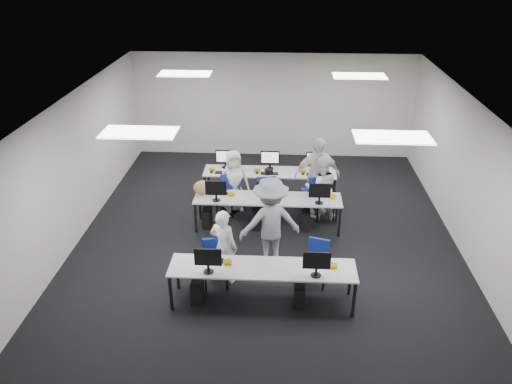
# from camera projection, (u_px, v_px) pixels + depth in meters

# --- Properties ---
(room) EXTENTS (9.00, 9.02, 3.00)m
(room) POSITION_uv_depth(u_px,v_px,m) (268.00, 169.00, 10.31)
(room) COLOR black
(room) RESTS_ON ground
(ceiling_panels) EXTENTS (5.20, 4.60, 0.02)m
(ceiling_panels) POSITION_uv_depth(u_px,v_px,m) (269.00, 99.00, 9.64)
(ceiling_panels) COLOR white
(ceiling_panels) RESTS_ON room
(desk_front) EXTENTS (3.20, 0.70, 0.73)m
(desk_front) POSITION_uv_depth(u_px,v_px,m) (262.00, 270.00, 8.53)
(desk_front) COLOR #B6B9BB
(desk_front) RESTS_ON ground
(desk_mid) EXTENTS (3.20, 0.70, 0.73)m
(desk_mid) POSITION_uv_depth(u_px,v_px,m) (268.00, 200.00, 10.85)
(desk_mid) COLOR #B6B9BB
(desk_mid) RESTS_ON ground
(desk_back) EXTENTS (3.20, 0.70, 0.73)m
(desk_back) POSITION_uv_depth(u_px,v_px,m) (270.00, 173.00, 12.10)
(desk_back) COLOR #B6B9BB
(desk_back) RESTS_ON ground
(equipment_front) EXTENTS (2.51, 0.41, 1.19)m
(equipment_front) POSITION_uv_depth(u_px,v_px,m) (251.00, 285.00, 8.67)
(equipment_front) COLOR #0B2F96
(equipment_front) RESTS_ON desk_front
(equipment_mid) EXTENTS (2.91, 0.41, 1.19)m
(equipment_mid) POSITION_uv_depth(u_px,v_px,m) (259.00, 213.00, 10.99)
(equipment_mid) COLOR white
(equipment_mid) RESTS_ON desk_mid
(equipment_back) EXTENTS (2.91, 0.41, 1.19)m
(equipment_back) POSITION_uv_depth(u_px,v_px,m) (277.00, 185.00, 12.26)
(equipment_back) COLOR white
(equipment_back) RESTS_ON desk_back
(chair_0) EXTENTS (0.51, 0.54, 0.88)m
(chair_0) POSITION_uv_depth(u_px,v_px,m) (216.00, 271.00, 9.17)
(chair_0) COLOR navy
(chair_0) RESTS_ON ground
(chair_1) EXTENTS (0.52, 0.55, 0.84)m
(chair_1) POSITION_uv_depth(u_px,v_px,m) (316.00, 270.00, 9.24)
(chair_1) COLOR navy
(chair_1) RESTS_ON ground
(chair_2) EXTENTS (0.53, 0.56, 0.85)m
(chair_2) POSITION_uv_depth(u_px,v_px,m) (228.00, 202.00, 11.66)
(chair_2) COLOR navy
(chair_2) RESTS_ON ground
(chair_3) EXTENTS (0.49, 0.53, 0.90)m
(chair_3) POSITION_uv_depth(u_px,v_px,m) (266.00, 205.00, 11.51)
(chair_3) COLOR navy
(chair_3) RESTS_ON ground
(chair_4) EXTENTS (0.49, 0.52, 0.85)m
(chair_4) POSITION_uv_depth(u_px,v_px,m) (323.00, 207.00, 11.44)
(chair_4) COLOR navy
(chair_4) RESTS_ON ground
(chair_5) EXTENTS (0.62, 0.65, 0.98)m
(chair_5) POSITION_uv_depth(u_px,v_px,m) (229.00, 196.00, 11.84)
(chair_5) COLOR navy
(chair_5) RESTS_ON ground
(chair_6) EXTENTS (0.54, 0.57, 0.88)m
(chair_6) POSITION_uv_depth(u_px,v_px,m) (265.00, 197.00, 11.88)
(chair_6) COLOR navy
(chair_6) RESTS_ON ground
(chair_7) EXTENTS (0.63, 0.65, 0.97)m
(chair_7) POSITION_uv_depth(u_px,v_px,m) (313.00, 199.00, 11.69)
(chair_7) COLOR navy
(chair_7) RESTS_ON ground
(handbag) EXTENTS (0.44, 0.35, 0.31)m
(handbag) POSITION_uv_depth(u_px,v_px,m) (202.00, 187.00, 10.94)
(handbag) COLOR #9A764F
(handbag) RESTS_ON desk_mid
(student_0) EXTENTS (0.64, 0.54, 1.49)m
(student_0) POSITION_uv_depth(u_px,v_px,m) (224.00, 247.00, 9.07)
(student_0) COLOR white
(student_0) RESTS_ON ground
(student_1) EXTENTS (0.79, 0.65, 1.52)m
(student_1) POSITION_uv_depth(u_px,v_px,m) (321.00, 188.00, 11.21)
(student_1) COLOR white
(student_1) RESTS_ON ground
(student_2) EXTENTS (0.84, 0.68, 1.49)m
(student_2) POSITION_uv_depth(u_px,v_px,m) (234.00, 181.00, 11.58)
(student_2) COLOR white
(student_2) RESTS_ON ground
(student_3) EXTENTS (1.15, 0.67, 1.84)m
(student_3) POSITION_uv_depth(u_px,v_px,m) (317.00, 176.00, 11.40)
(student_3) COLOR white
(student_3) RESTS_ON ground
(photographer) EXTENTS (1.32, 0.97, 1.84)m
(photographer) POSITION_uv_depth(u_px,v_px,m) (270.00, 222.00, 9.50)
(photographer) COLOR gray
(photographer) RESTS_ON ground
(dslr_camera) EXTENTS (0.18, 0.21, 0.10)m
(dslr_camera) POSITION_uv_depth(u_px,v_px,m) (269.00, 172.00, 9.22)
(dslr_camera) COLOR black
(dslr_camera) RESTS_ON photographer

